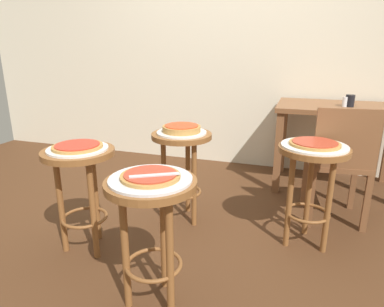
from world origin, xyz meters
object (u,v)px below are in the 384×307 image
Objects in this scene: stool_leftside at (312,172)px; pizza_leftside at (315,143)px; pizza_rear at (182,128)px; serving_plate_foreground at (150,179)px; dining_table at (339,119)px; pizza_server_knife at (155,175)px; wooden_chair at (340,160)px; serving_plate_middle at (78,149)px; pizza_middle at (77,146)px; pizza_foreground at (150,176)px; cup_near_edge at (350,101)px; serving_plate_rear at (182,133)px; condiment_shaker at (345,102)px; serving_plate_leftside at (314,146)px; stool_rear at (182,155)px; stool_middle at (80,175)px; stool_foreground at (152,213)px.

pizza_leftside reaches higher than stool_leftside.
serving_plate_foreground is at bearing -78.94° from pizza_rear.
dining_table is 2.09m from pizza_server_knife.
pizza_leftside is 0.47m from wooden_chair.
pizza_leftside is at bearing 20.86° from serving_plate_middle.
serving_plate_foreground is 1.31× the size of pizza_middle.
pizza_server_knife reaches higher than pizza_foreground.
serving_plate_foreground is 1.40× the size of pizza_foreground.
dining_table is at bearing 35.04° from pizza_server_knife.
serving_plate_rear is at bearing -140.19° from cup_near_edge.
pizza_foreground and pizza_middle have the same top height.
condiment_shaker is (0.93, 1.81, 0.13)m from serving_plate_foreground.
cup_near_edge is at bearing 22.68° from condiment_shaker.
serving_plate_foreground is 0.68m from serving_plate_middle.
serving_plate_foreground is 0.96× the size of serving_plate_leftside.
cup_near_edge is at bearing 39.81° from stool_rear.
wooden_chair is at bearing 16.27° from serving_plate_rear.
stool_middle is 2.19× the size of pizza_leftside.
condiment_shaker is (0.23, 1.00, 0.11)m from pizza_leftside.
serving_plate_rear is (0.44, 0.56, -0.02)m from pizza_middle.
pizza_foreground is 2.04m from condiment_shaker.
pizza_leftside is 0.87m from serving_plate_rear.
pizza_foreground is at bearing -78.94° from serving_plate_rear.
serving_plate_foreground is at bearing -117.34° from condiment_shaker.
stool_middle is 0.17m from serving_plate_middle.
pizza_leftside is at bearing 48.89° from stool_foreground.
serving_plate_leftside is 1.04m from condiment_shaker.
serving_plate_leftside is 1.31× the size of pizza_leftside.
pizza_middle is (-0.61, 0.30, 0.02)m from serving_plate_foreground.
serving_plate_leftside is at bearing -105.05° from cup_near_edge.
pizza_server_knife is at bearing -27.04° from serving_plate_middle.
pizza_leftside is at bearing -4.47° from serving_plate_rear.
serving_plate_middle is 1.58× the size of pizza_server_knife.
pizza_middle is 2.19m from dining_table.
pizza_leftside is at bearing 20.86° from pizza_server_knife.
dining_table is (0.91, 1.88, -0.03)m from serving_plate_foreground.
pizza_rear is at bearing -163.73° from wooden_chair.
pizza_server_knife reaches higher than pizza_middle.
stool_middle is at bearing -159.14° from pizza_leftside.
serving_plate_leftside is (0.70, 0.80, 0.17)m from stool_foreground.
stool_foreground is 6.59× the size of cup_near_edge.
pizza_rear reaches higher than serving_plate_foreground.
stool_foreground is 0.62× the size of dining_table.
pizza_rear is (-0.87, 0.07, 0.19)m from stool_leftside.
condiment_shaker is (1.10, 0.94, 0.30)m from stool_rear.
stool_foreground is at bearing -131.11° from pizza_leftside.
dining_table reaches higher than stool_leftside.
cup_near_edge is (1.58, 1.52, 0.12)m from pizza_middle.
serving_plate_rear is 1.31× the size of pizza_rear.
stool_foreground is 2.05m from condiment_shaker.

